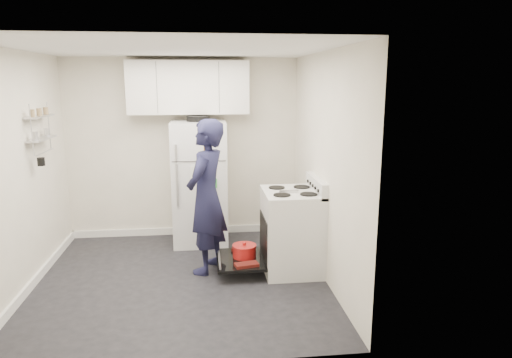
{
  "coord_description": "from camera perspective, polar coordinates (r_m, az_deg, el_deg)",
  "views": [
    {
      "loc": [
        0.28,
        -4.83,
        2.18
      ],
      "look_at": [
        0.89,
        0.4,
        1.05
      ],
      "focal_mm": 32.0,
      "sensor_mm": 36.0,
      "label": 1
    }
  ],
  "objects": [
    {
      "name": "open_oven_door",
      "position": [
        5.4,
        -1.76,
        -9.58
      ],
      "size": [
        0.55,
        0.71,
        0.22
      ],
      "color": "black",
      "rests_on": "ground"
    },
    {
      "name": "person",
      "position": [
        5.24,
        -6.21,
        -2.24
      ],
      "size": [
        0.66,
        0.77,
        1.77
      ],
      "primitive_type": "imported",
      "rotation": [
        0.0,
        0.0,
        -2.0
      ],
      "color": "#181936",
      "rests_on": "ground"
    },
    {
      "name": "electric_range",
      "position": [
        5.36,
        4.34,
        -6.56
      ],
      "size": [
        0.66,
        0.76,
        1.1
      ],
      "color": "silver",
      "rests_on": "ground"
    },
    {
      "name": "refrigerator",
      "position": [
        6.23,
        -7.05,
        -0.41
      ],
      "size": [
        0.72,
        0.74,
        1.73
      ],
      "color": "silver",
      "rests_on": "ground"
    },
    {
      "name": "wall_shelf_rack",
      "position": [
        5.64,
        -25.34,
        5.82
      ],
      "size": [
        0.14,
        0.6,
        0.61
      ],
      "color": "#B2B2B7",
      "rests_on": "room"
    },
    {
      "name": "room",
      "position": [
        4.96,
        -10.06,
        0.63
      ],
      "size": [
        3.21,
        3.21,
        2.51
      ],
      "color": "black",
      "rests_on": "ground"
    },
    {
      "name": "upper_cabinets",
      "position": [
        6.26,
        -8.43,
        11.26
      ],
      "size": [
        1.6,
        0.33,
        0.7
      ],
      "primitive_type": "cube",
      "color": "silver",
      "rests_on": "room"
    }
  ]
}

